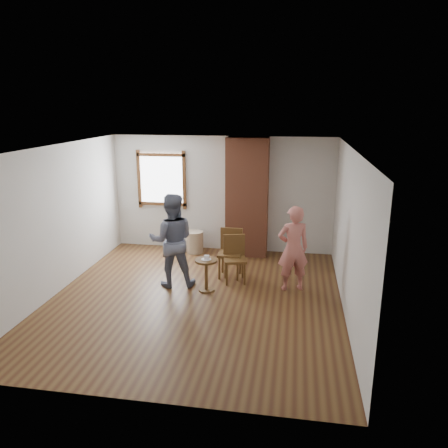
{
  "coord_description": "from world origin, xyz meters",
  "views": [
    {
      "loc": [
        1.64,
        -6.8,
        3.29
      ],
      "look_at": [
        0.37,
        0.8,
        1.15
      ],
      "focal_mm": 35.0,
      "sensor_mm": 36.0,
      "label": 1
    }
  ],
  "objects_px": {
    "side_table": "(206,270)",
    "dining_chair_left": "(231,250)",
    "man": "(172,240)",
    "stoneware_crock": "(195,242)",
    "dining_chair_right": "(235,256)",
    "person_pink": "(293,248)"
  },
  "relations": [
    {
      "from": "dining_chair_right",
      "to": "man",
      "type": "bearing_deg",
      "value": -173.44
    },
    {
      "from": "side_table",
      "to": "man",
      "type": "bearing_deg",
      "value": 165.96
    },
    {
      "from": "stoneware_crock",
      "to": "dining_chair_left",
      "type": "bearing_deg",
      "value": -50.5
    },
    {
      "from": "dining_chair_left",
      "to": "side_table",
      "type": "bearing_deg",
      "value": -110.63
    },
    {
      "from": "dining_chair_right",
      "to": "side_table",
      "type": "height_order",
      "value": "dining_chair_right"
    },
    {
      "from": "stoneware_crock",
      "to": "person_pink",
      "type": "relative_size",
      "value": 0.32
    },
    {
      "from": "side_table",
      "to": "person_pink",
      "type": "xyz_separation_m",
      "value": [
        1.52,
        0.33,
        0.38
      ]
    },
    {
      "from": "dining_chair_right",
      "to": "person_pink",
      "type": "bearing_deg",
      "value": -26.48
    },
    {
      "from": "stoneware_crock",
      "to": "man",
      "type": "xyz_separation_m",
      "value": [
        0.02,
        -1.87,
        0.62
      ]
    },
    {
      "from": "dining_chair_right",
      "to": "man",
      "type": "distance_m",
      "value": 1.23
    },
    {
      "from": "dining_chair_right",
      "to": "man",
      "type": "xyz_separation_m",
      "value": [
        -1.1,
        -0.41,
        0.37
      ]
    },
    {
      "from": "dining_chair_left",
      "to": "man",
      "type": "xyz_separation_m",
      "value": [
        -0.99,
        -0.65,
        0.34
      ]
    },
    {
      "from": "stoneware_crock",
      "to": "side_table",
      "type": "bearing_deg",
      "value": -71.32
    },
    {
      "from": "dining_chair_right",
      "to": "man",
      "type": "relative_size",
      "value": 0.51
    },
    {
      "from": "dining_chair_left",
      "to": "dining_chair_right",
      "type": "bearing_deg",
      "value": -64.18
    },
    {
      "from": "side_table",
      "to": "dining_chair_left",
      "type": "bearing_deg",
      "value": 68.66
    },
    {
      "from": "dining_chair_left",
      "to": "man",
      "type": "bearing_deg",
      "value": -146.11
    },
    {
      "from": "side_table",
      "to": "stoneware_crock",
      "type": "bearing_deg",
      "value": 108.68
    },
    {
      "from": "side_table",
      "to": "person_pink",
      "type": "relative_size",
      "value": 0.38
    },
    {
      "from": "side_table",
      "to": "person_pink",
      "type": "distance_m",
      "value": 1.6
    },
    {
      "from": "dining_chair_right",
      "to": "person_pink",
      "type": "height_order",
      "value": "person_pink"
    },
    {
      "from": "stoneware_crock",
      "to": "person_pink",
      "type": "distance_m",
      "value": 2.84
    }
  ]
}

